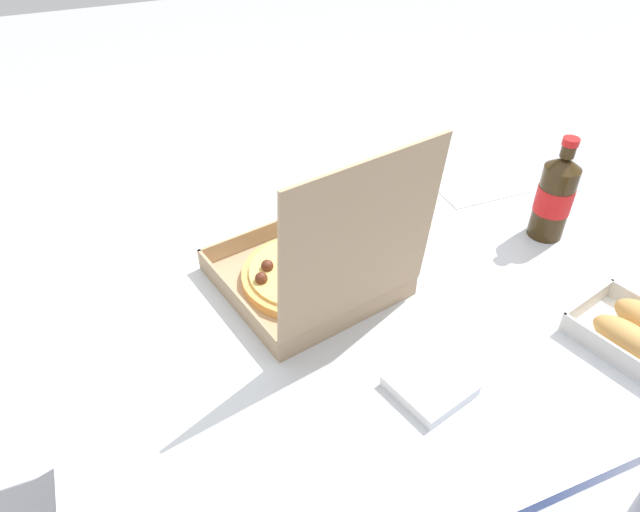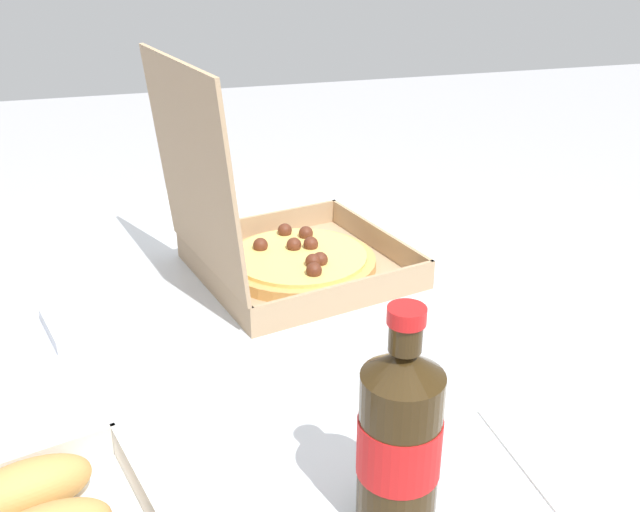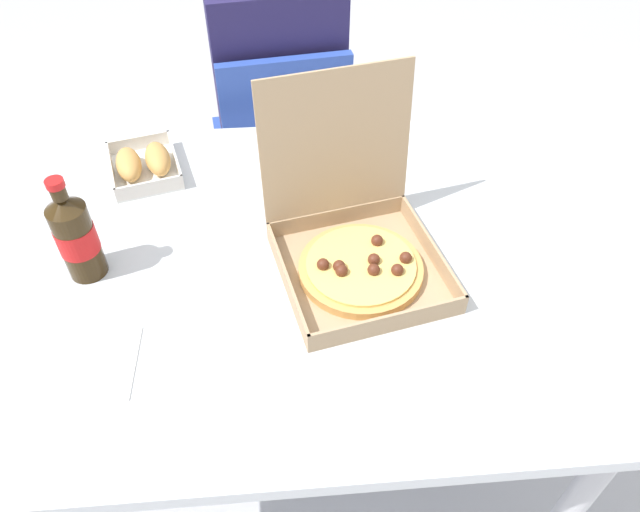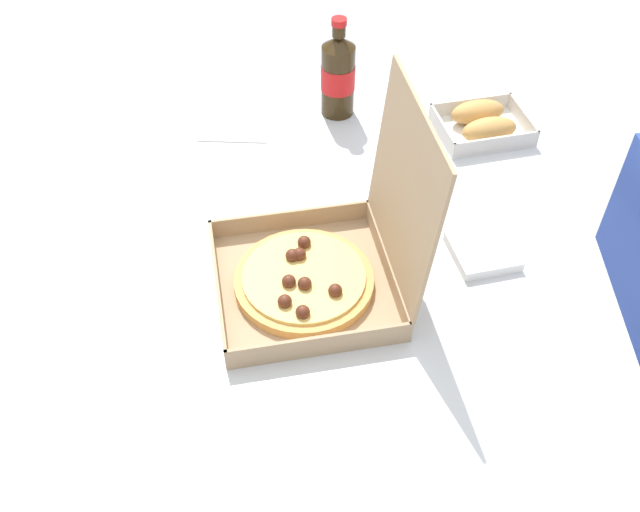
{
  "view_description": "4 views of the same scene",
  "coord_description": "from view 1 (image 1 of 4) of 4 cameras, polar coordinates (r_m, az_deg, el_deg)",
  "views": [
    {
      "loc": [
        0.4,
        0.73,
        1.43
      ],
      "look_at": [
        0.08,
        -0.05,
        0.76
      ],
      "focal_mm": 32.47,
      "sensor_mm": 36.0,
      "label": 1
    },
    {
      "loc": [
        -0.87,
        0.2,
        1.2
      ],
      "look_at": [
        0.03,
        -0.07,
        0.76
      ],
      "focal_mm": 39.65,
      "sensor_mm": 36.0,
      "label": 2
    },
    {
      "loc": [
        -0.04,
        -0.84,
        1.55
      ],
      "look_at": [
        0.03,
        -0.03,
        0.74
      ],
      "focal_mm": 33.23,
      "sensor_mm": 36.0,
      "label": 3
    },
    {
      "loc": [
        0.93,
        -0.01,
        1.64
      ],
      "look_at": [
        0.05,
        -0.03,
        0.73
      ],
      "focal_mm": 40.25,
      "sensor_mm": 36.0,
      "label": 4
    }
  ],
  "objects": [
    {
      "name": "cola_bottle",
      "position": [
        1.27,
        22.13,
        5.47
      ],
      "size": [
        0.07,
        0.07,
        0.22
      ],
      "color": "#33230F",
      "rests_on": "dining_table"
    },
    {
      "name": "paper_menu",
      "position": [
        1.45,
        15.25,
        6.83
      ],
      "size": [
        0.21,
        0.15,
        0.0
      ],
      "primitive_type": "cube",
      "rotation": [
        0.0,
        0.0,
        -0.02
      ],
      "color": "white",
      "rests_on": "dining_table"
    },
    {
      "name": "dining_table",
      "position": [
        1.16,
        4.52,
        -5.77
      ],
      "size": [
        1.14,
        0.95,
        0.71
      ],
      "color": "silver",
      "rests_on": "ground_plane"
    },
    {
      "name": "bread_side_box",
      "position": [
        1.11,
        28.76,
        -6.59
      ],
      "size": [
        0.19,
        0.22,
        0.06
      ],
      "color": "white",
      "rests_on": "dining_table"
    },
    {
      "name": "napkin_pile",
      "position": [
        0.94,
        10.77,
        -12.42
      ],
      "size": [
        0.13,
        0.13,
        0.02
      ],
      "primitive_type": "cube",
      "rotation": [
        0.0,
        0.0,
        0.26
      ],
      "color": "white",
      "rests_on": "dining_table"
    },
    {
      "name": "pizza_box_open",
      "position": [
        1.06,
        -0.62,
        -1.29
      ],
      "size": [
        0.36,
        0.39,
        0.34
      ],
      "color": "tan",
      "rests_on": "dining_table"
    },
    {
      "name": "ground_plane",
      "position": [
        1.66,
        3.38,
        -21.64
      ],
      "size": [
        10.0,
        10.0,
        0.0
      ],
      "primitive_type": "plane",
      "color": "#B2B2B7"
    }
  ]
}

